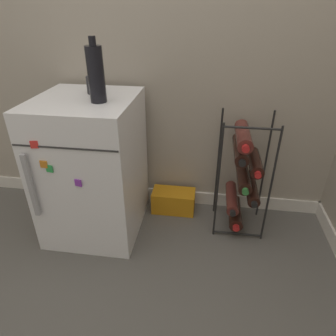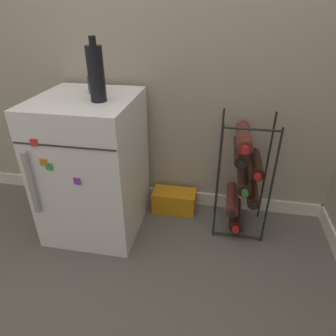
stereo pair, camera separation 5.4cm
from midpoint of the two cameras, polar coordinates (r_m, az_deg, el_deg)
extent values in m
plane|color=#56544F|center=(1.73, 2.87, -16.80)|extent=(14.00, 14.00, 0.00)
cube|color=silver|center=(2.10, 4.87, -5.60)|extent=(6.74, 0.01, 0.09)
cube|color=white|center=(1.78, -13.16, 0.30)|extent=(0.52, 0.55, 0.81)
cube|color=#2D2D2D|center=(1.44, -18.33, 3.89)|extent=(0.51, 0.00, 0.01)
cube|color=#9E9EA3|center=(1.63, -23.75, -2.74)|extent=(0.02, 0.02, 0.35)
cube|color=green|center=(1.54, -20.80, 0.23)|extent=(0.04, 0.01, 0.04)
cube|color=orange|center=(1.54, -21.72, 1.02)|extent=(0.04, 0.01, 0.04)
cube|color=purple|center=(1.51, -15.97, -2.45)|extent=(0.04, 0.01, 0.04)
cube|color=red|center=(1.51, -23.19, 4.46)|extent=(0.04, 0.01, 0.04)
cylinder|color=black|center=(1.67, 10.33, -3.24)|extent=(0.01, 0.01, 0.72)
cylinder|color=black|center=(1.70, 19.84, -4.01)|extent=(0.01, 0.01, 0.72)
cylinder|color=black|center=(1.87, 10.48, 0.54)|extent=(0.01, 0.01, 0.72)
cylinder|color=black|center=(1.90, 18.98, -0.21)|extent=(0.01, 0.01, 0.72)
cylinder|color=black|center=(1.88, 13.78, -12.34)|extent=(0.28, 0.01, 0.01)
cylinder|color=black|center=(1.53, 16.76, 7.08)|extent=(0.28, 0.01, 0.01)
cylinder|color=black|center=(1.92, 13.48, -8.46)|extent=(0.08, 0.28, 0.08)
cylinder|color=red|center=(1.81, 13.61, -11.33)|extent=(0.04, 0.02, 0.04)
cylinder|color=#56231E|center=(1.86, 12.92, -5.79)|extent=(0.07, 0.28, 0.07)
cylinder|color=black|center=(1.74, 13.01, -8.64)|extent=(0.03, 0.02, 0.03)
cylinder|color=black|center=(1.83, 16.51, -3.99)|extent=(0.07, 0.31, 0.07)
cylinder|color=black|center=(1.69, 16.92, -7.00)|extent=(0.03, 0.02, 0.03)
cylinder|color=black|center=(1.79, 15.09, -1.98)|extent=(0.08, 0.28, 0.08)
cylinder|color=#2D7033|center=(1.66, 15.36, -4.65)|extent=(0.04, 0.02, 0.04)
cylinder|color=black|center=(1.74, 17.19, 0.78)|extent=(0.07, 0.26, 0.07)
cylinder|color=red|center=(1.62, 17.61, -1.57)|extent=(0.04, 0.02, 0.04)
cylinder|color=black|center=(1.70, 14.55, 3.27)|extent=(0.07, 0.30, 0.07)
cylinder|color=black|center=(1.55, 14.81, 0.70)|extent=(0.04, 0.02, 0.04)
cylinder|color=#56231E|center=(1.67, 15.15, 5.74)|extent=(0.08, 0.30, 0.08)
cylinder|color=red|center=(1.52, 15.47, 3.35)|extent=(0.04, 0.02, 0.04)
cube|color=orange|center=(2.01, 1.99, -6.28)|extent=(0.28, 0.15, 0.15)
cylinder|color=#28282D|center=(1.69, -12.80, 15.29)|extent=(0.07, 0.07, 0.09)
cylinder|color=black|center=(1.51, -12.48, 17.02)|extent=(0.08, 0.08, 0.26)
cylinder|color=black|center=(1.49, -13.14, 22.61)|extent=(0.03, 0.03, 0.04)
camera|label=1|loc=(0.03, -89.10, 0.51)|focal=32.00mm
camera|label=2|loc=(0.03, 90.90, -0.51)|focal=32.00mm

